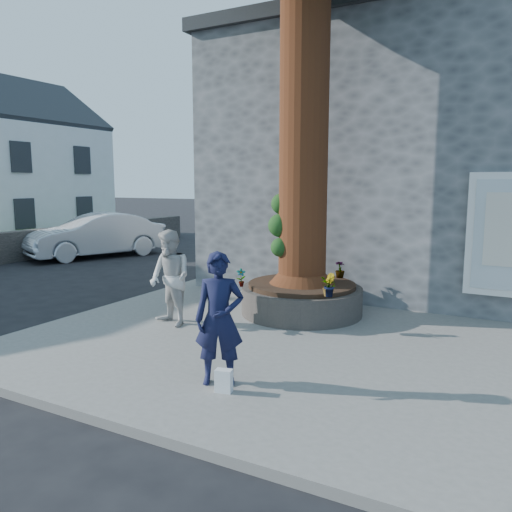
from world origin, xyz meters
The scene contains 13 objects.
ground centered at (0.00, 0.00, 0.00)m, with size 120.00×120.00×0.00m, color black.
pavement centered at (1.50, 1.00, 0.06)m, with size 9.00×8.00×0.12m, color slate.
yellow_line centered at (-3.05, 1.00, 0.00)m, with size 0.10×30.00×0.01m, color yellow.
stone_shop centered at (2.50, 7.20, 3.16)m, with size 10.30×8.30×6.30m.
planter centered at (0.80, 2.00, 0.41)m, with size 2.30×2.30×0.60m.
man centered at (1.21, -1.60, 0.95)m, with size 0.61×0.40×1.67m, color #121533.
woman centered at (-0.93, 0.20, 0.96)m, with size 0.82×0.64×1.69m, color beige.
shopping_bag centered at (1.40, -1.80, 0.26)m, with size 0.20×0.12×0.28m, color white.
car_silver centered at (-8.80, 6.13, 0.77)m, with size 1.63×4.68×1.54m, color silver.
plant_a centered at (-0.05, 1.15, 0.89)m, with size 0.18×0.12×0.34m, color gray.
plant_b centered at (1.65, 1.15, 0.92)m, with size 0.22×0.21×0.39m, color gray.
plant_c centered at (1.27, 2.85, 0.89)m, with size 0.19×0.19×0.34m, color gray.
plant_d centered at (1.65, 1.15, 0.89)m, with size 0.30×0.26×0.33m, color gray.
Camera 1 is at (4.43, -6.65, 2.62)m, focal length 35.00 mm.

